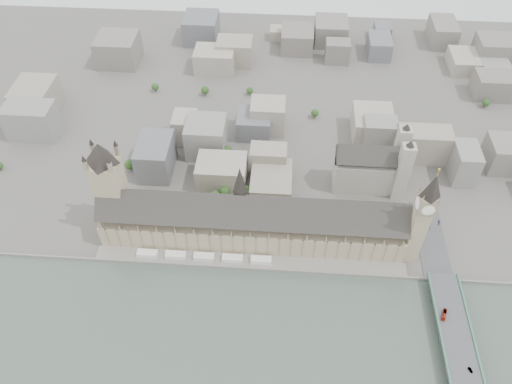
# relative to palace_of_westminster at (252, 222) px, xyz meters

# --- Properties ---
(ground) EXTENTS (900.00, 900.00, 0.00)m
(ground) POSITION_rel_palace_of_westminster_xyz_m (0.00, -19.70, -22.71)
(ground) COLOR #595651
(ground) RESTS_ON ground
(embankment_wall) EXTENTS (600.00, 1.50, 3.00)m
(embankment_wall) POSITION_rel_palace_of_westminster_xyz_m (0.00, -34.70, -21.21)
(embankment_wall) COLOR slate
(embankment_wall) RESTS_ON ground
(river_terrace) EXTENTS (270.00, 15.00, 2.00)m
(river_terrace) POSITION_rel_palace_of_westminster_xyz_m (0.00, -27.20, -21.71)
(river_terrace) COLOR slate
(river_terrace) RESTS_ON ground
(terrace_tents) EXTENTS (118.00, 7.00, 4.00)m
(terrace_tents) POSITION_rel_palace_of_westminster_xyz_m (-40.00, -26.70, -18.71)
(terrace_tents) COLOR white
(terrace_tents) RESTS_ON river_terrace
(palace_of_westminster) EXTENTS (265.00, 40.73, 55.44)m
(palace_of_westminster) POSITION_rel_palace_of_westminster_xyz_m (0.00, 0.00, 0.00)
(palace_of_westminster) COLOR tan
(palace_of_westminster) RESTS_ON ground
(elizabeth_tower) EXTENTS (17.00, 17.00, 107.50)m
(elizabeth_tower) POSITION_rel_palace_of_westminster_xyz_m (138.00, -11.70, 35.38)
(elizabeth_tower) COLOR tan
(elizabeth_tower) RESTS_ON ground
(victoria_tower) EXTENTS (30.00, 30.00, 100.00)m
(victoria_tower) POSITION_rel_palace_of_westminster_xyz_m (-122.00, 6.30, 32.50)
(victoria_tower) COLOR tan
(victoria_tower) RESTS_ON ground
(central_tower) EXTENTS (13.00, 13.00, 48.00)m
(central_tower) POSITION_rel_palace_of_westminster_xyz_m (-10.00, 6.30, 35.21)
(central_tower) COLOR #85725B
(central_tower) RESTS_ON ground
(westminster_bridge) EXTENTS (25.00, 325.00, 10.25)m
(westminster_bridge) POSITION_rel_palace_of_westminster_xyz_m (162.00, -107.20, -17.58)
(westminster_bridge) COLOR #474749
(westminster_bridge) RESTS_ON ground
(westminster_abbey) EXTENTS (68.00, 36.00, 64.00)m
(westminster_abbey) POSITION_rel_palace_of_westminster_xyz_m (110.92, 75.30, 2.38)
(westminster_abbey) COLOR #9C958C
(westminster_abbey) RESTS_ON ground
(city_skyline_inland) EXTENTS (720.00, 360.00, 38.00)m
(city_skyline_inland) POSITION_rel_palace_of_westminster_xyz_m (0.00, 225.30, -3.71)
(city_skyline_inland) COLOR gray
(city_skyline_inland) RESTS_ON ground
(park_trees) EXTENTS (110.00, 30.00, 15.00)m
(park_trees) POSITION_rel_palace_of_westminster_xyz_m (-10.00, 40.30, -15.21)
(park_trees) COLOR #214217
(park_trees) RESTS_ON ground
(red_bus_north) EXTENTS (6.12, 10.98, 3.00)m
(red_bus_north) POSITION_rel_palace_of_westminster_xyz_m (155.29, -74.10, -10.95)
(red_bus_north) COLOR #AC2413
(red_bus_north) RESTS_ON westminster_bridge
(car_silver) EXTENTS (3.18, 4.56, 1.43)m
(car_silver) POSITION_rel_palace_of_westminster_xyz_m (165.87, -117.40, -11.74)
(car_silver) COLOR gray
(car_silver) RESTS_ON westminster_bridge
(car_approach) EXTENTS (3.64, 5.94, 1.61)m
(car_approach) POSITION_rel_palace_of_westminster_xyz_m (168.59, 21.01, -11.65)
(car_approach) COLOR gray
(car_approach) RESTS_ON westminster_bridge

